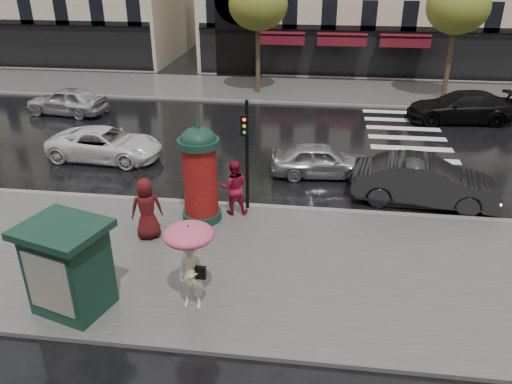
# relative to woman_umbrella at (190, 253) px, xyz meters

# --- Properties ---
(ground) EXTENTS (160.00, 160.00, 0.00)m
(ground) POSITION_rel_woman_umbrella_xyz_m (1.01, 2.49, -1.64)
(ground) COLOR black
(ground) RESTS_ON ground
(near_sidewalk) EXTENTS (90.00, 7.00, 0.12)m
(near_sidewalk) POSITION_rel_woman_umbrella_xyz_m (1.01, 1.99, -1.58)
(near_sidewalk) COLOR #474744
(near_sidewalk) RESTS_ON ground
(far_sidewalk) EXTENTS (90.00, 6.00, 0.12)m
(far_sidewalk) POSITION_rel_woman_umbrella_xyz_m (1.01, 21.49, -1.58)
(far_sidewalk) COLOR #474744
(far_sidewalk) RESTS_ON ground
(near_kerb) EXTENTS (90.00, 0.25, 0.14)m
(near_kerb) POSITION_rel_woman_umbrella_xyz_m (1.01, 5.49, -1.57)
(near_kerb) COLOR slate
(near_kerb) RESTS_ON ground
(far_kerb) EXTENTS (90.00, 0.25, 0.14)m
(far_kerb) POSITION_rel_woman_umbrella_xyz_m (1.01, 18.49, -1.57)
(far_kerb) COLOR slate
(far_kerb) RESTS_ON ground
(zebra_crossing) EXTENTS (3.60, 11.75, 0.01)m
(zebra_crossing) POSITION_rel_woman_umbrella_xyz_m (7.01, 12.09, -1.63)
(zebra_crossing) COLOR silver
(zebra_crossing) RESTS_ON ground
(tree_far_left) EXTENTS (3.40, 3.40, 6.64)m
(tree_far_left) POSITION_rel_woman_umbrella_xyz_m (-0.99, 20.49, 3.53)
(tree_far_left) COLOR #38281C
(tree_far_left) RESTS_ON ground
(tree_far_right) EXTENTS (3.40, 3.40, 6.64)m
(tree_far_right) POSITION_rel_woman_umbrella_xyz_m (10.01, 20.49, 3.53)
(tree_far_right) COLOR #38281C
(tree_far_right) RESTS_ON ground
(woman_umbrella) EXTENTS (1.20, 1.20, 2.30)m
(woman_umbrella) POSITION_rel_woman_umbrella_xyz_m (0.00, 0.00, 0.00)
(woman_umbrella) COLOR beige
(woman_umbrella) RESTS_ON near_sidewalk
(woman_red) EXTENTS (1.00, 0.84, 1.86)m
(woman_red) POSITION_rel_woman_umbrella_xyz_m (0.19, 4.89, -0.59)
(woman_red) COLOR maroon
(woman_red) RESTS_ON near_sidewalk
(man_burgundy) EXTENTS (1.10, 0.93, 1.92)m
(man_burgundy) POSITION_rel_woman_umbrella_xyz_m (-2.12, 3.02, -0.56)
(man_burgundy) COLOR #490E11
(man_burgundy) RESTS_ON near_sidewalk
(morris_column) EXTENTS (1.30, 1.30, 3.50)m
(morris_column) POSITION_rel_woman_umbrella_xyz_m (-0.78, 4.35, 0.16)
(morris_column) COLOR #122F24
(morris_column) RESTS_ON near_sidewalk
(traffic_light) EXTENTS (0.25, 0.36, 3.73)m
(traffic_light) POSITION_rel_woman_umbrella_xyz_m (0.57, 5.22, 0.74)
(traffic_light) COLOR black
(traffic_light) RESTS_ON near_sidewalk
(newsstand) EXTENTS (2.27, 2.08, 2.28)m
(newsstand) POSITION_rel_woman_umbrella_xyz_m (-2.84, -0.42, -0.35)
(newsstand) COLOR #122F24
(newsstand) RESTS_ON near_sidewalk
(car_silver) EXTENTS (3.99, 1.89, 1.32)m
(car_silver) POSITION_rel_woman_umbrella_xyz_m (2.99, 8.58, -0.98)
(car_silver) COLOR #B4B4B9
(car_silver) RESTS_ON ground
(car_darkgrey) EXTENTS (5.05, 2.25, 1.61)m
(car_darkgrey) POSITION_rel_woman_umbrella_xyz_m (6.55, 6.69, -0.83)
(car_darkgrey) COLOR black
(car_darkgrey) RESTS_ON ground
(car_white) EXTENTS (4.90, 2.54, 1.32)m
(car_white) POSITION_rel_woman_umbrella_xyz_m (-6.03, 9.16, -0.98)
(car_white) COLOR white
(car_white) RESTS_ON ground
(car_black) EXTENTS (5.50, 2.61, 1.55)m
(car_black) POSITION_rel_woman_umbrella_xyz_m (9.99, 16.43, -0.86)
(car_black) COLOR black
(car_black) RESTS_ON ground
(car_far_silver) EXTENTS (4.50, 2.29, 1.47)m
(car_far_silver) POSITION_rel_woman_umbrella_xyz_m (-10.63, 15.01, -0.90)
(car_far_silver) COLOR silver
(car_far_silver) RESTS_ON ground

